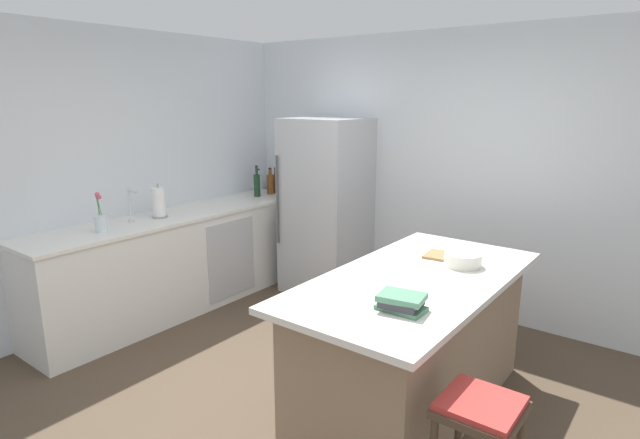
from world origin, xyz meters
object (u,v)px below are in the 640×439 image
at_px(flower_vase, 100,221).
at_px(kitchen_island, 413,342).
at_px(cookbook_stack, 401,302).
at_px(whiskey_bottle, 270,183).
at_px(paper_towel_roll, 159,203).
at_px(cutting_board, 450,257).
at_px(wine_bottle, 257,184).
at_px(bar_stool, 479,424).
at_px(soda_bottle, 258,184).
at_px(refrigerator, 326,207).
at_px(syrup_bottle, 275,183).
at_px(sink_faucet, 130,205).
at_px(mixing_bowl, 463,259).

bearing_deg(flower_vase, kitchen_island, 14.74).
bearing_deg(cookbook_stack, whiskey_bottle, 144.60).
relative_size(paper_towel_roll, cutting_board, 0.86).
bearing_deg(wine_bottle, flower_vase, -88.09).
distance_m(paper_towel_roll, cutting_board, 2.64).
height_order(bar_stool, cutting_board, cutting_board).
distance_m(soda_bottle, cookbook_stack, 3.35).
xyz_separation_m(refrigerator, syrup_bottle, (-0.82, 0.14, 0.15)).
bearing_deg(bar_stool, sink_faucet, 173.46).
relative_size(paper_towel_roll, cookbook_stack, 1.19).
height_order(whiskey_bottle, cookbook_stack, whiskey_bottle).
bearing_deg(mixing_bowl, bar_stool, -63.17).
height_order(flower_vase, whiskey_bottle, flower_vase).
distance_m(cookbook_stack, cutting_board, 1.02).
xyz_separation_m(kitchen_island, syrup_bottle, (-2.54, 1.50, 0.59)).
height_order(bar_stool, syrup_bottle, syrup_bottle).
distance_m(soda_bottle, wine_bottle, 0.12).
relative_size(kitchen_island, bar_stool, 2.96).
xyz_separation_m(refrigerator, sink_faucet, (-0.89, -1.67, 0.19)).
bearing_deg(kitchen_island, paper_towel_roll, -178.90).
distance_m(kitchen_island, syrup_bottle, 3.00).
bearing_deg(soda_bottle, kitchen_island, -26.48).
height_order(refrigerator, whiskey_bottle, refrigerator).
distance_m(bar_stool, sink_faucet, 3.36).
bearing_deg(wine_bottle, kitchen_island, -25.43).
bearing_deg(sink_faucet, kitchen_island, 6.79).
bearing_deg(mixing_bowl, wine_bottle, 162.82).
relative_size(bar_stool, cookbook_stack, 2.53).
xyz_separation_m(bar_stool, sink_faucet, (-3.29, 0.38, 0.55)).
bearing_deg(wine_bottle, soda_bottle, 126.67).
bearing_deg(refrigerator, syrup_bottle, 170.52).
relative_size(bar_stool, flower_vase, 2.00).
distance_m(flower_vase, syrup_bottle, 2.15).
xyz_separation_m(bar_stool, soda_bottle, (-3.32, 2.00, 0.51)).
xyz_separation_m(kitchen_island, sink_faucet, (-2.60, -0.31, 0.63)).
relative_size(kitchen_island, syrup_bottle, 6.73).
bearing_deg(flower_vase, cookbook_stack, 2.97).
relative_size(syrup_bottle, cutting_board, 0.80).
bearing_deg(whiskey_bottle, cookbook_stack, -35.40).
height_order(refrigerator, bar_stool, refrigerator).
bearing_deg(syrup_bottle, bar_stool, -34.08).
distance_m(wine_bottle, cutting_board, 2.68).
xyz_separation_m(refrigerator, mixing_bowl, (1.87, -0.98, 0.05)).
distance_m(sink_faucet, flower_vase, 0.37).
distance_m(soda_bottle, cutting_board, 2.78).
height_order(paper_towel_roll, mixing_bowl, paper_towel_roll).
relative_size(sink_faucet, soda_bottle, 1.04).
xyz_separation_m(flower_vase, soda_bottle, (-0.13, 1.97, 0.03)).
bearing_deg(cookbook_stack, flower_vase, -177.03).
bearing_deg(soda_bottle, paper_towel_roll, -87.23).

